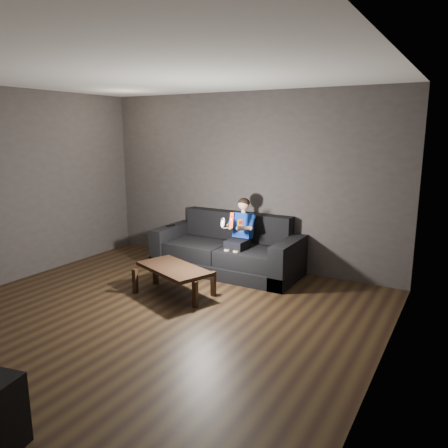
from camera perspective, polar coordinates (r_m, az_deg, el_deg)
The scene contains 10 objects.
floor at distance 5.17m, azimuth -10.28°, elevation -12.25°, with size 5.00×5.00×0.00m, color black.
back_wall at distance 6.85m, azimuth 2.88°, elevation 5.67°, with size 5.00×0.04×2.70m, color #383230.
right_wall at distance 3.70m, azimuth 20.04°, elevation -0.59°, with size 0.04×5.00×2.70m, color #383230.
ceiling at distance 4.75m, azimuth -11.57°, elevation 18.94°, with size 5.00×5.00×0.02m, color silver.
sofa at distance 6.68m, azimuth 0.45°, elevation -3.82°, with size 2.23×0.97×0.86m.
child at distance 6.40m, azimuth 2.14°, elevation -0.67°, with size 0.41×0.51×1.02m.
wii_remote_red at distance 5.99m, azimuth 1.06°, elevation 0.48°, with size 0.06×0.08×0.21m.
nunchuk_white at distance 6.07m, azimuth -0.14°, elevation 0.17°, with size 0.07×0.10×0.15m.
wii_remote_black at distance 7.07m, azimuth -7.00°, elevation -0.17°, with size 0.08×0.15×0.03m.
coffee_table at distance 5.75m, azimuth -6.59°, elevation -6.06°, with size 1.16×0.85×0.38m.
Camera 1 is at (3.09, -3.57, 2.11)m, focal length 35.00 mm.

